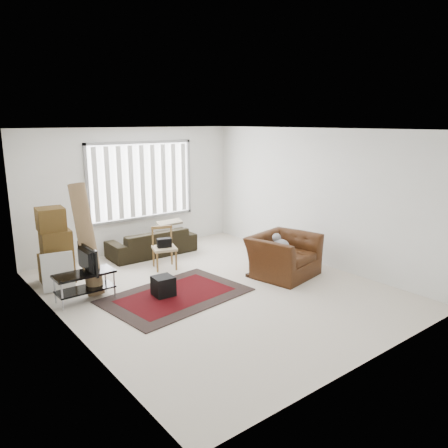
# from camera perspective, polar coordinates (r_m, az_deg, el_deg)

# --- Properties ---
(room) EXTENTS (6.00, 6.02, 2.71)m
(room) POSITION_cam_1_polar(r_m,az_deg,el_deg) (7.60, -3.26, 5.19)
(room) COLOR beige
(room) RESTS_ON ground
(persian_rug) EXTENTS (2.44, 1.78, 0.02)m
(persian_rug) POSITION_cam_1_polar(r_m,az_deg,el_deg) (7.37, -6.30, -9.26)
(persian_rug) COLOR black
(persian_rug) RESTS_ON ground
(tv_stand) EXTENTS (0.94, 0.42, 0.47)m
(tv_stand) POSITION_cam_1_polar(r_m,az_deg,el_deg) (7.40, -17.75, -7.02)
(tv_stand) COLOR black
(tv_stand) RESTS_ON ground
(tv) EXTENTS (0.10, 0.76, 0.44)m
(tv) POSITION_cam_1_polar(r_m,az_deg,el_deg) (7.29, -17.94, -4.45)
(tv) COLOR black
(tv) RESTS_ON tv_stand
(subwoofer) EXTENTS (0.34, 0.34, 0.32)m
(subwoofer) POSITION_cam_1_polar(r_m,az_deg,el_deg) (7.33, -7.94, -8.01)
(subwoofer) COLOR black
(subwoofer) RESTS_ON persian_rug
(moving_boxes) EXTENTS (0.60, 0.56, 1.36)m
(moving_boxes) POSITION_cam_1_polar(r_m,az_deg,el_deg) (8.32, -21.21, -2.93)
(moving_boxes) COLOR brown
(moving_boxes) RESTS_ON ground
(white_flatpack) EXTENTS (0.55, 0.30, 0.66)m
(white_flatpack) POSITION_cam_1_polar(r_m,az_deg,el_deg) (7.97, -20.86, -5.87)
(white_flatpack) COLOR silver
(white_flatpack) RESTS_ON ground
(rolled_rug) EXTENTS (0.33, 0.75, 1.86)m
(rolled_rug) POSITION_cam_1_polar(r_m,az_deg,el_deg) (7.53, -17.53, -1.92)
(rolled_rug) COLOR brown
(rolled_rug) RESTS_ON ground
(sofa) EXTENTS (1.90, 0.85, 0.72)m
(sofa) POSITION_cam_1_polar(r_m,az_deg,el_deg) (9.54, -9.42, -1.85)
(sofa) COLOR black
(sofa) RESTS_ON ground
(side_chair) EXTENTS (0.55, 0.55, 0.82)m
(side_chair) POSITION_cam_1_polar(r_m,az_deg,el_deg) (8.61, -7.83, -2.84)
(side_chair) COLOR tan
(side_chair) RESTS_ON ground
(armchair) EXTENTS (1.37, 1.25, 0.88)m
(armchair) POSITION_cam_1_polar(r_m,az_deg,el_deg) (8.21, 7.78, -3.72)
(armchair) COLOR #3D1F0C
(armchair) RESTS_ON ground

